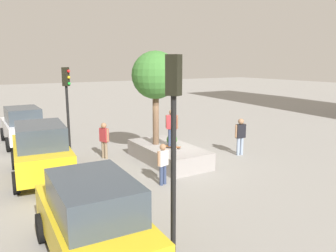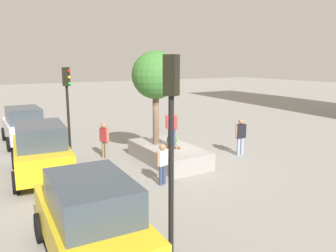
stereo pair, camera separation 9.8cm
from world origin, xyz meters
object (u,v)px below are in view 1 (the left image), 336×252
at_px(skateboarder, 172,125).
at_px(sedan_parked, 41,150).
at_px(taxi_cab, 93,219).
at_px(pedestrian_crossing, 104,138).
at_px(police_car, 23,125).
at_px(bystander_watching, 163,161).
at_px(planter_ledge, 168,154).
at_px(passerby_with_bag, 240,134).
at_px(traffic_light_median, 174,124).
at_px(skateboard, 172,147).
at_px(traffic_light_corner, 67,96).
at_px(plaza_tree, 155,76).

distance_m(skateboarder, sedan_parked, 5.36).
height_order(taxi_cab, pedestrian_crossing, taxi_cab).
height_order(police_car, bystander_watching, police_car).
height_order(planter_ledge, passerby_with_bag, passerby_with_bag).
relative_size(taxi_cab, passerby_with_bag, 2.46).
xyz_separation_m(skateboarder, traffic_light_median, (-5.99, 3.67, 1.37)).
bearing_deg(passerby_with_bag, bystander_watching, 106.16).
height_order(sedan_parked, pedestrian_crossing, sedan_parked).
relative_size(skateboard, police_car, 0.18).
relative_size(skateboard, sedan_parked, 0.16).
relative_size(planter_ledge, police_car, 0.96).
height_order(pedestrian_crossing, passerby_with_bag, passerby_with_bag).
bearing_deg(traffic_light_median, skateboard, -31.45).
xyz_separation_m(skateboard, taxi_cab, (-5.24, 5.29, 0.23)).
relative_size(police_car, traffic_light_median, 0.95).
xyz_separation_m(planter_ledge, skateboard, (-0.40, 0.05, 0.42)).
xyz_separation_m(planter_ledge, sedan_parked, (0.81, 5.23, 0.71)).
distance_m(skateboard, skateboarder, 0.95).
relative_size(traffic_light_corner, pedestrian_crossing, 2.49).
xyz_separation_m(skateboard, skateboarder, (0.00, 0.00, 0.95)).
bearing_deg(police_car, traffic_light_median, -174.40).
bearing_deg(traffic_light_corner, pedestrian_crossing, -133.77).
bearing_deg(bystander_watching, planter_ledge, -34.86).
relative_size(skateboarder, bystander_watching, 1.06).
distance_m(plaza_tree, passerby_with_bag, 4.94).
bearing_deg(traffic_light_corner, sedan_parked, 144.25).
distance_m(planter_ledge, passerby_with_bag, 3.69).
distance_m(sedan_parked, traffic_light_corner, 3.44).
height_order(plaza_tree, skateboard, plaza_tree).
distance_m(skateboard, traffic_light_median, 7.40).
relative_size(plaza_tree, taxi_cab, 0.95).
bearing_deg(taxi_cab, police_car, -1.50).
relative_size(planter_ledge, sedan_parked, 0.88).
relative_size(planter_ledge, traffic_light_median, 0.91).
xyz_separation_m(traffic_light_median, bystander_watching, (4.07, -2.09, -2.23)).
bearing_deg(planter_ledge, pedestrian_crossing, 48.60).
xyz_separation_m(police_car, bystander_watching, (-9.20, -3.39, -0.14)).
xyz_separation_m(plaza_tree, bystander_watching, (-2.89, 1.32, -2.92)).
bearing_deg(planter_ledge, taxi_cab, 136.54).
distance_m(sedan_parked, traffic_light_median, 7.64).
xyz_separation_m(pedestrian_crossing, passerby_with_bag, (-2.81, -5.77, 0.06)).
bearing_deg(police_car, planter_ledge, -143.83).
relative_size(skateboarder, police_car, 0.37).
bearing_deg(pedestrian_crossing, skateboard, -137.38).
distance_m(police_car, pedestrian_crossing, 5.62).
relative_size(taxi_cab, police_car, 1.01).
xyz_separation_m(passerby_with_bag, bystander_watching, (-1.49, 5.16, -0.14)).
bearing_deg(skateboarder, skateboard, -116.57).
xyz_separation_m(sedan_parked, traffic_light_median, (-7.20, -1.51, 2.04)).
xyz_separation_m(traffic_light_median, passerby_with_bag, (5.56, -7.25, -2.09)).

